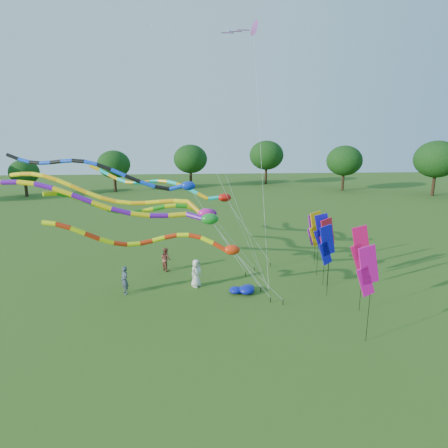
{
  "coord_description": "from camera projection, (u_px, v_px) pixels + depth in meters",
  "views": [
    {
      "loc": [
        -1.91,
        -17.16,
        9.54
      ],
      "look_at": [
        -0.35,
        2.85,
        4.8
      ],
      "focal_mm": 30.0,
      "sensor_mm": 36.0,
      "label": 1
    }
  ],
  "objects": [
    {
      "name": "banner_pole_violet",
      "position": [
        313.0,
        229.0,
        27.88
      ],
      "size": [
        1.11,
        0.5,
        4.01
      ],
      "rotation": [
        0.0,
        0.0,
        0.37
      ],
      "color": "black",
      "rests_on": "ground"
    },
    {
      "name": "tube_kite_green",
      "position": [
        157.0,
        208.0,
        23.43
      ],
      "size": [
        12.45,
        4.01,
        7.05
      ],
      "rotation": [
        0.0,
        0.0,
        0.31
      ],
      "color": "black",
      "rests_on": "ground"
    },
    {
      "name": "tube_kite_cyan",
      "position": [
        171.0,
        187.0,
        28.75
      ],
      "size": [
        13.9,
        5.7,
        7.74
      ],
      "rotation": [
        0.0,
        0.0,
        -0.35
      ],
      "color": "black",
      "rests_on": "ground"
    },
    {
      "name": "ground",
      "position": [
        235.0,
        329.0,
        18.98
      ],
      "size": [
        160.0,
        160.0,
        0.0
      ],
      "primitive_type": "plane",
      "color": "#2B5115",
      "rests_on": "ground"
    },
    {
      "name": "banner_pole_magenta_b",
      "position": [
        360.0,
        248.0,
        20.05
      ],
      "size": [
        1.16,
        0.1,
        4.95
      ],
      "rotation": [
        0.0,
        0.0,
        0.02
      ],
      "color": "black",
      "rests_on": "ground"
    },
    {
      "name": "banner_pole_blue_b",
      "position": [
        322.0,
        233.0,
        23.72
      ],
      "size": [
        1.16,
        0.14,
        4.82
      ],
      "rotation": [
        0.0,
        0.0,
        -0.05
      ],
      "color": "black",
      "rests_on": "ground"
    },
    {
      "name": "banner_pole_blue_a",
      "position": [
        327.0,
        245.0,
        22.11
      ],
      "size": [
        1.13,
        0.42,
        4.51
      ],
      "rotation": [
        0.0,
        0.0,
        0.3
      ],
      "color": "black",
      "rests_on": "ground"
    },
    {
      "name": "delta_kite_high_c",
      "position": [
        253.0,
        28.0,
        25.95
      ],
      "size": [
        2.89,
        7.7,
        17.99
      ],
      "rotation": [
        0.0,
        0.0,
        0.31
      ],
      "color": "black",
      "rests_on": "ground"
    },
    {
      "name": "tree_ring",
      "position": [
        164.0,
        211.0,
        20.13
      ],
      "size": [
        113.34,
        118.65,
        9.6
      ],
      "color": "#382314",
      "rests_on": "ground"
    },
    {
      "name": "person_c",
      "position": [
        166.0,
        259.0,
        27.04
      ],
      "size": [
        1.0,
        1.04,
        1.7
      ],
      "primitive_type": "imported",
      "rotation": [
        0.0,
        0.0,
        2.17
      ],
      "color": "brown",
      "rests_on": "ground"
    },
    {
      "name": "banner_pole_magenta_a",
      "position": [
        368.0,
        271.0,
        16.98
      ],
      "size": [
        1.16,
        0.21,
        4.81
      ],
      "rotation": [
        0.0,
        0.0,
        0.11
      ],
      "color": "black",
      "rests_on": "ground"
    },
    {
      "name": "tube_kite_blue",
      "position": [
        113.0,
        173.0,
        25.99
      ],
      "size": [
        17.02,
        5.15,
        8.85
      ],
      "rotation": [
        0.0,
        0.0,
        -0.26
      ],
      "color": "black",
      "rests_on": "ground"
    },
    {
      "name": "person_b",
      "position": [
        125.0,
        280.0,
        23.0
      ],
      "size": [
        0.71,
        0.77,
        1.76
      ],
      "primitive_type": "imported",
      "rotation": [
        0.0,
        0.0,
        -0.96
      ],
      "color": "#3C4854",
      "rests_on": "ground"
    },
    {
      "name": "banner_pole_orange",
      "position": [
        316.0,
        229.0,
        25.41
      ],
      "size": [
        1.13,
        0.43,
        4.63
      ],
      "rotation": [
        0.0,
        0.0,
        0.31
      ],
      "color": "black",
      "rests_on": "ground"
    },
    {
      "name": "tube_kite_red",
      "position": [
        168.0,
        241.0,
        20.21
      ],
      "size": [
        12.47,
        1.44,
        5.91
      ],
      "rotation": [
        0.0,
        0.0,
        0.02
      ],
      "color": "black",
      "rests_on": "ground"
    },
    {
      "name": "banner_pole_red",
      "position": [
        327.0,
        237.0,
        23.4
      ],
      "size": [
        1.12,
        0.46,
        4.62
      ],
      "rotation": [
        0.0,
        0.0,
        0.34
      ],
      "color": "black",
      "rests_on": "ground"
    },
    {
      "name": "person_a",
      "position": [
        196.0,
        273.0,
        24.1
      ],
      "size": [
        1.03,
        1.05,
        1.83
      ],
      "primitive_type": "imported",
      "rotation": [
        0.0,
        0.0,
        0.83
      ],
      "color": "silver",
      "rests_on": "ground"
    },
    {
      "name": "blue_nylon_heap",
      "position": [
        244.0,
        289.0,
        23.33
      ],
      "size": [
        1.68,
        1.44,
        0.48
      ],
      "color": "#0B179A",
      "rests_on": "ground"
    },
    {
      "name": "tube_kite_purple",
      "position": [
        109.0,
        203.0,
        21.17
      ],
      "size": [
        17.86,
        2.97,
        7.83
      ],
      "rotation": [
        0.0,
        0.0,
        -0.15
      ],
      "color": "black",
      "rests_on": "ground"
    },
    {
      "name": "tube_kite_orange",
      "position": [
        129.0,
        197.0,
        24.02
      ],
      "size": [
        16.23,
        4.96,
        7.85
      ],
      "rotation": [
        0.0,
        0.0,
        -0.31
      ],
      "color": "black",
      "rests_on": "ground"
    }
  ]
}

